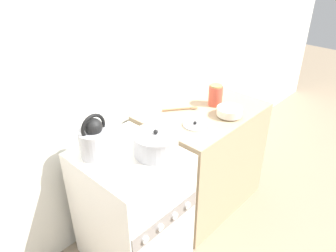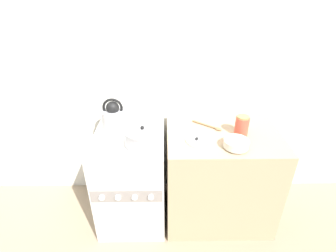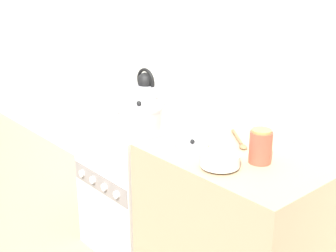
# 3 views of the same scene
# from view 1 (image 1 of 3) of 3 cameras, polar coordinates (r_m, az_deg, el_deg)

# --- Properties ---
(wall_back) EXTENTS (7.00, 0.06, 2.50)m
(wall_back) POSITION_cam_1_polar(r_m,az_deg,el_deg) (2.06, -15.30, 9.23)
(wall_back) COLOR silver
(wall_back) RESTS_ON ground_plane
(stove) EXTENTS (0.55, 0.64, 0.84)m
(stove) POSITION_cam_1_polar(r_m,az_deg,el_deg) (2.21, -6.28, -13.92)
(stove) COLOR silver
(stove) RESTS_ON ground_plane
(counter) EXTENTS (0.89, 0.65, 0.85)m
(counter) POSITION_cam_1_polar(r_m,az_deg,el_deg) (2.64, 5.72, -5.39)
(counter) COLOR tan
(counter) RESTS_ON ground_plane
(kettle) EXTENTS (0.23, 0.19, 0.27)m
(kettle) POSITION_cam_1_polar(r_m,az_deg,el_deg) (1.92, -12.55, -2.29)
(kettle) COLOR #B2B2B7
(kettle) RESTS_ON stove
(cooking_pot) EXTENTS (0.27, 0.27, 0.16)m
(cooking_pot) POSITION_cam_1_polar(r_m,az_deg,el_deg) (1.91, -2.11, -3.10)
(cooking_pot) COLOR #B2B2B7
(cooking_pot) RESTS_ON stove
(enamel_bowl) EXTENTS (0.18, 0.18, 0.07)m
(enamel_bowl) POSITION_cam_1_polar(r_m,az_deg,el_deg) (2.34, 10.64, 2.52)
(enamel_bowl) COLOR beige
(enamel_bowl) RESTS_ON counter
(storage_jar) EXTENTS (0.10, 0.10, 0.16)m
(storage_jar) POSITION_cam_1_polar(r_m,az_deg,el_deg) (2.47, 8.28, 5.32)
(storage_jar) COLOR #CC4C38
(storage_jar) RESTS_ON counter
(loose_pot_lid) EXTENTS (0.16, 0.16, 0.03)m
(loose_pot_lid) POSITION_cam_1_polar(r_m,az_deg,el_deg) (2.20, 4.71, 0.20)
(loose_pot_lid) COLOR #B2B2B7
(loose_pot_lid) RESTS_ON counter
(wooden_spoon) EXTENTS (0.23, 0.18, 0.02)m
(wooden_spoon) POSITION_cam_1_polar(r_m,az_deg,el_deg) (2.41, 2.71, 3.04)
(wooden_spoon) COLOR olive
(wooden_spoon) RESTS_ON counter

